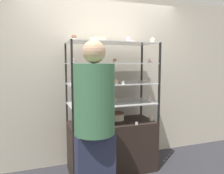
# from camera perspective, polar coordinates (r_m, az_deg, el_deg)

# --- Properties ---
(ground_plane) EXTENTS (20.00, 20.00, 0.00)m
(ground_plane) POSITION_cam_1_polar(r_m,az_deg,el_deg) (3.40, -0.00, -20.74)
(ground_plane) COLOR #2D2D33
(back_wall) EXTENTS (8.00, 0.05, 2.60)m
(back_wall) POSITION_cam_1_polar(r_m,az_deg,el_deg) (3.44, -2.36, 2.18)
(back_wall) COLOR beige
(back_wall) RESTS_ON ground_plane
(display_base) EXTENTS (1.22, 0.55, 0.71)m
(display_base) POSITION_cam_1_polar(r_m,az_deg,el_deg) (3.26, -0.00, -15.16)
(display_base) COLOR black
(display_base) RESTS_ON ground_plane
(display_riser_lower) EXTENTS (1.22, 0.55, 0.28)m
(display_riser_lower) POSITION_cam_1_polar(r_m,az_deg,el_deg) (3.08, -0.00, -4.40)
(display_riser_lower) COLOR black
(display_riser_lower) RESTS_ON display_base
(display_riser_middle) EXTENTS (1.22, 0.55, 0.28)m
(display_riser_middle) POSITION_cam_1_polar(r_m,az_deg,el_deg) (3.04, -0.00, 0.75)
(display_riser_middle) COLOR black
(display_riser_middle) RESTS_ON display_riser_lower
(display_riser_upper) EXTENTS (1.22, 0.55, 0.28)m
(display_riser_upper) POSITION_cam_1_polar(r_m,az_deg,el_deg) (3.03, -0.00, 5.98)
(display_riser_upper) COLOR black
(display_riser_upper) RESTS_ON display_riser_middle
(display_riser_top) EXTENTS (1.22, 0.55, 0.28)m
(display_riser_top) POSITION_cam_1_polar(r_m,az_deg,el_deg) (3.04, -0.00, 11.23)
(display_riser_top) COLOR black
(display_riser_top) RESTS_ON display_riser_upper
(layer_cake_centerpiece) EXTENTS (0.22, 0.22, 0.11)m
(layer_cake_centerpiece) POSITION_cam_1_polar(r_m,az_deg,el_deg) (3.24, 1.30, -7.63)
(layer_cake_centerpiece) COLOR beige
(layer_cake_centerpiece) RESTS_ON display_base
(sheet_cake_frosted) EXTENTS (0.20, 0.13, 0.07)m
(sheet_cake_frosted) POSITION_cam_1_polar(r_m,az_deg,el_deg) (3.03, -3.76, 12.21)
(sheet_cake_frosted) COLOR beige
(sheet_cake_frosted) RESTS_ON display_riser_top
(cupcake_0) EXTENTS (0.05, 0.05, 0.07)m
(cupcake_0) POSITION_cam_1_polar(r_m,az_deg,el_deg) (2.95, -9.72, -9.57)
(cupcake_0) COLOR beige
(cupcake_0) RESTS_ON display_base
(cupcake_1) EXTENTS (0.05, 0.05, 0.07)m
(cupcake_1) POSITION_cam_1_polar(r_m,az_deg,el_deg) (3.25, 10.15, -8.08)
(cupcake_1) COLOR beige
(cupcake_1) RESTS_ON display_base
(price_tag_0) EXTENTS (0.04, 0.00, 0.04)m
(price_tag_0) POSITION_cam_1_polar(r_m,az_deg,el_deg) (3.01, 6.41, -9.43)
(price_tag_0) COLOR white
(price_tag_0) RESTS_ON display_base
(cupcake_2) EXTENTS (0.06, 0.06, 0.08)m
(cupcake_2) POSITION_cam_1_polar(r_m,az_deg,el_deg) (2.81, -9.76, -4.48)
(cupcake_2) COLOR #CCB28C
(cupcake_2) RESTS_ON display_riser_lower
(cupcake_3) EXTENTS (0.06, 0.06, 0.08)m
(cupcake_3) POSITION_cam_1_polar(r_m,az_deg,el_deg) (3.04, 0.47, -3.56)
(cupcake_3) COLOR white
(cupcake_3) RESTS_ON display_riser_lower
(cupcake_4) EXTENTS (0.06, 0.06, 0.08)m
(cupcake_4) POSITION_cam_1_polar(r_m,az_deg,el_deg) (3.22, 9.66, -3.07)
(cupcake_4) COLOR white
(cupcake_4) RESTS_ON display_riser_lower
(price_tag_1) EXTENTS (0.04, 0.00, 0.04)m
(price_tag_1) POSITION_cam_1_polar(r_m,az_deg,el_deg) (2.81, 0.02, -4.68)
(price_tag_1) COLOR white
(price_tag_1) RESTS_ON display_riser_lower
(cupcake_5) EXTENTS (0.06, 0.06, 0.07)m
(cupcake_5) POSITION_cam_1_polar(r_m,az_deg,el_deg) (2.78, -10.00, 1.12)
(cupcake_5) COLOR #CCB28C
(cupcake_5) RESTS_ON display_riser_middle
(cupcake_6) EXTENTS (0.06, 0.06, 0.07)m
(cupcake_6) POSITION_cam_1_polar(r_m,az_deg,el_deg) (2.91, 0.98, 1.44)
(cupcake_6) COLOR white
(cupcake_6) RESTS_ON display_riser_middle
(cupcake_7) EXTENTS (0.06, 0.06, 0.07)m
(cupcake_7) POSITION_cam_1_polar(r_m,az_deg,el_deg) (3.21, 9.85, 1.80)
(cupcake_7) COLOR white
(cupcake_7) RESTS_ON display_riser_middle
(price_tag_2) EXTENTS (0.04, 0.00, 0.04)m
(price_tag_2) POSITION_cam_1_polar(r_m,az_deg,el_deg) (2.82, 2.92, 1.07)
(price_tag_2) COLOR white
(price_tag_2) RESTS_ON display_riser_middle
(cupcake_8) EXTENTS (0.05, 0.05, 0.06)m
(cupcake_8) POSITION_cam_1_polar(r_m,az_deg,el_deg) (2.81, -10.29, 6.78)
(cupcake_8) COLOR white
(cupcake_8) RESTS_ON display_riser_upper
(cupcake_9) EXTENTS (0.05, 0.05, 0.06)m
(cupcake_9) POSITION_cam_1_polar(r_m,az_deg,el_deg) (2.93, 0.80, 6.86)
(cupcake_9) COLOR #CCB28C
(cupcake_9) RESTS_ON display_riser_upper
(cupcake_10) EXTENTS (0.05, 0.05, 0.06)m
(cupcake_10) POSITION_cam_1_polar(r_m,az_deg,el_deg) (3.16, 9.94, 6.73)
(cupcake_10) COLOR #CCB28C
(cupcake_10) RESTS_ON display_riser_upper
(price_tag_3) EXTENTS (0.04, 0.00, 0.04)m
(price_tag_3) POSITION_cam_1_polar(r_m,az_deg,el_deg) (2.69, -4.60, 6.72)
(price_tag_3) COLOR white
(price_tag_3) RESTS_ON display_riser_upper
(cupcake_11) EXTENTS (0.06, 0.06, 0.07)m
(cupcake_11) POSITION_cam_1_polar(r_m,az_deg,el_deg) (2.76, -9.87, 12.65)
(cupcake_11) COLOR white
(cupcake_11) RESTS_ON display_riser_top
(cupcake_12) EXTENTS (0.06, 0.06, 0.07)m
(cupcake_12) POSITION_cam_1_polar(r_m,az_deg,el_deg) (3.00, 4.29, 12.21)
(cupcake_12) COLOR white
(cupcake_12) RESTS_ON display_riser_top
(cupcake_13) EXTENTS (0.06, 0.06, 0.07)m
(cupcake_13) POSITION_cam_1_polar(r_m,az_deg,el_deg) (3.14, 10.56, 11.86)
(cupcake_13) COLOR white
(cupcake_13) RESTS_ON display_riser_top
(price_tag_4) EXTENTS (0.04, 0.00, 0.04)m
(price_tag_4) POSITION_cam_1_polar(r_m,az_deg,el_deg) (2.70, -5.00, 12.63)
(price_tag_4) COLOR white
(price_tag_4) RESTS_ON display_riser_top
(donut_glazed) EXTENTS (0.13, 0.13, 0.03)m
(donut_glazed) POSITION_cam_1_polar(r_m,az_deg,el_deg) (3.14, 5.05, 11.64)
(donut_glazed) COLOR #EFB2BC
(donut_glazed) RESTS_ON display_riser_top
(customer_figure) EXTENTS (0.41, 0.41, 1.78)m
(customer_figure) POSITION_cam_1_polar(r_m,az_deg,el_deg) (2.27, -4.59, -9.02)
(customer_figure) COLOR #282D47
(customer_figure) RESTS_ON ground_plane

